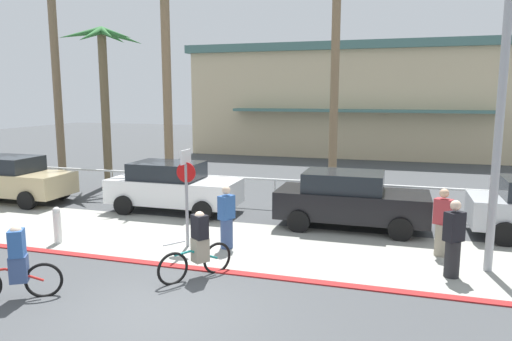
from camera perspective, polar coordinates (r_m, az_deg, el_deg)
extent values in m
plane|color=#424447|center=(18.20, 3.44, -3.40)|extent=(80.00, 80.00, 0.00)
cube|color=#9E9E93|center=(12.82, -2.70, -8.76)|extent=(44.00, 4.00, 0.02)
cube|color=maroon|center=(11.06, -6.25, -11.74)|extent=(44.00, 0.24, 0.03)
cube|color=beige|center=(34.26, 13.03, 7.83)|extent=(22.01, 9.77, 6.62)
cube|color=#47706B|center=(34.38, 13.25, 13.77)|extent=(22.61, 10.37, 0.50)
cube|color=#47706B|center=(28.90, 12.25, 7.05)|extent=(15.41, 1.20, 0.16)
cylinder|color=white|center=(16.58, 2.26, -1.11)|extent=(26.42, 0.08, 0.08)
cylinder|color=white|center=(22.13, -26.51, -0.79)|extent=(0.08, 0.08, 1.00)
cylinder|color=white|center=(20.69, -22.06, -1.13)|extent=(0.08, 0.08, 1.00)
cylinder|color=white|center=(19.39, -16.99, -1.51)|extent=(0.08, 0.08, 1.00)
cylinder|color=white|center=(18.27, -11.24, -1.92)|extent=(0.08, 0.08, 1.00)
cylinder|color=white|center=(17.35, -4.80, -2.36)|extent=(0.08, 0.08, 1.00)
cylinder|color=white|center=(16.67, 2.25, -2.80)|extent=(0.08, 0.08, 1.00)
cylinder|color=white|center=(16.27, 9.79, -3.23)|extent=(0.08, 0.08, 1.00)
cylinder|color=white|center=(16.16, 17.57, -3.61)|extent=(0.08, 0.08, 1.00)
cylinder|color=white|center=(16.35, 25.32, -3.93)|extent=(0.08, 0.08, 1.00)
cylinder|color=gray|center=(12.39, -8.33, -4.25)|extent=(0.08, 0.08, 2.20)
cube|color=white|center=(12.16, -8.47, 1.63)|extent=(0.04, 0.56, 0.36)
cylinder|color=red|center=(12.21, -8.42, -0.23)|extent=(0.52, 0.03, 0.52)
cylinder|color=white|center=(13.79, -22.79, -6.39)|extent=(0.20, 0.20, 0.85)
sphere|color=white|center=(13.67, -22.91, -4.47)|extent=(0.20, 0.20, 0.20)
cylinder|color=#9EA0A5|center=(11.45, 27.41, 7.14)|extent=(0.18, 0.18, 7.50)
cylinder|color=#756047|center=(23.45, -22.91, 10.42)|extent=(0.36, 0.36, 9.52)
cylinder|color=brown|center=(21.42, -17.69, 6.98)|extent=(0.36, 0.36, 6.60)
cone|color=#2D6B33|center=(21.17, -16.51, 15.49)|extent=(1.47, 0.32, 0.66)
cone|color=#2D6B33|center=(21.64, -15.81, 15.18)|extent=(1.56, 1.38, 0.80)
cone|color=#2D6B33|center=(22.03, -16.82, 15.17)|extent=(0.57, 1.47, 0.69)
cone|color=#2D6B33|center=(22.38, -17.92, 15.11)|extent=(1.14, 1.65, 0.63)
cone|color=#2D6B33|center=(22.22, -19.37, 15.10)|extent=(1.71, 0.88, 0.62)
cone|color=#2D6B33|center=(21.79, -20.46, 15.14)|extent=(1.85, 0.93, 0.64)
cone|color=#2D6B33|center=(21.21, -20.14, 15.23)|extent=(1.12, 1.62, 0.71)
cone|color=#2D6B33|center=(20.77, -19.11, 15.27)|extent=(0.63, 1.82, 0.82)
cone|color=#2D6B33|center=(20.86, -17.57, 15.46)|extent=(1.37, 1.22, 0.72)
cylinder|color=#846B4C|center=(19.62, -10.65, 9.67)|extent=(0.36, 0.36, 8.36)
cylinder|color=#846B4C|center=(20.56, 9.48, 11.55)|extent=(0.36, 0.36, 9.71)
cube|color=tan|center=(19.71, -27.22, -1.28)|extent=(4.40, 1.80, 0.80)
cube|color=#1E2328|center=(19.79, -27.88, 0.71)|extent=(2.29, 1.58, 0.56)
cylinder|color=black|center=(19.51, -22.32, -2.24)|extent=(0.66, 0.22, 0.66)
cylinder|color=black|center=(18.19, -25.89, -3.27)|extent=(0.66, 0.22, 0.66)
cylinder|color=black|center=(21.39, -28.19, -1.69)|extent=(0.66, 0.22, 0.66)
cube|color=white|center=(16.26, -9.79, -2.41)|extent=(4.40, 1.80, 0.80)
cube|color=#1E2328|center=(16.26, -10.64, 0.00)|extent=(2.29, 1.58, 0.56)
cylinder|color=black|center=(16.59, -4.00, -3.48)|extent=(0.66, 0.22, 0.66)
cylinder|color=black|center=(14.97, -6.46, -4.90)|extent=(0.66, 0.22, 0.66)
cylinder|color=black|center=(17.77, -12.52, -2.82)|extent=(0.66, 0.22, 0.66)
cylinder|color=black|center=(16.27, -15.63, -4.05)|extent=(0.66, 0.22, 0.66)
cube|color=black|center=(14.35, 11.44, -4.00)|extent=(4.40, 1.80, 0.80)
cube|color=#1E2328|center=(14.23, 10.52, -1.28)|extent=(2.29, 1.58, 0.56)
cylinder|color=black|center=(15.26, 17.01, -4.98)|extent=(0.66, 0.22, 0.66)
cylinder|color=black|center=(13.52, 16.99, -6.79)|extent=(0.66, 0.22, 0.66)
cylinder|color=black|center=(15.49, 6.52, -4.42)|extent=(0.66, 0.22, 0.66)
cylinder|color=black|center=(13.78, 5.15, -6.12)|extent=(0.66, 0.22, 0.66)
cylinder|color=black|center=(15.81, 26.60, -5.07)|extent=(0.66, 0.22, 0.66)
cylinder|color=black|center=(14.10, 27.79, -6.81)|extent=(0.66, 0.22, 0.66)
torus|color=black|center=(10.29, -9.99, -11.59)|extent=(0.47, 0.62, 0.72)
torus|color=black|center=(10.80, -4.71, -10.46)|extent=(0.47, 0.62, 0.72)
cylinder|color=#197F7A|center=(10.58, -6.28, -10.04)|extent=(0.44, 0.59, 0.35)
cylinder|color=#197F7A|center=(10.29, -8.83, -9.83)|extent=(0.26, 0.34, 0.07)
cylinder|color=#197F7A|center=(10.51, -6.73, -9.77)|extent=(0.05, 0.05, 0.44)
cylinder|color=silver|center=(10.13, -9.82, -8.62)|extent=(0.32, 0.43, 0.04)
cube|color=gray|center=(10.50, -6.74, -9.46)|extent=(0.41, 0.42, 0.52)
cube|color=black|center=(10.34, -6.79, -6.73)|extent=(0.43, 0.41, 0.52)
sphere|color=beige|center=(10.28, -6.82, -5.50)|extent=(0.22, 0.22, 0.22)
torus|color=black|center=(10.43, -24.19, -11.98)|extent=(0.65, 0.43, 0.72)
cylinder|color=red|center=(10.44, -26.09, -11.21)|extent=(0.61, 0.40, 0.35)
cylinder|color=red|center=(10.44, -26.63, -10.85)|extent=(0.05, 0.05, 0.44)
cube|color=#384C7A|center=(10.42, -26.66, -10.54)|extent=(0.42, 0.41, 0.52)
cube|color=#2D5699|center=(10.27, -26.87, -7.80)|extent=(0.40, 0.43, 0.52)
sphere|color=beige|center=(10.21, -26.96, -6.56)|extent=(0.22, 0.22, 0.22)
cylinder|color=#384C7A|center=(12.34, -3.55, -7.61)|extent=(0.42, 0.42, 0.79)
cube|color=#2D5699|center=(12.15, -3.59, -4.44)|extent=(0.39, 0.47, 0.61)
sphere|color=beige|center=(12.06, -3.61, -2.39)|extent=(0.22, 0.22, 0.22)
cylinder|color=#232326|center=(11.27, 22.54, -9.85)|extent=(0.45, 0.45, 0.83)
cube|color=black|center=(11.06, 22.77, -6.24)|extent=(0.47, 0.46, 0.64)
sphere|color=beige|center=(10.95, 22.92, -3.89)|extent=(0.23, 0.23, 0.23)
cylinder|color=gray|center=(12.59, 21.43, -7.83)|extent=(0.43, 0.43, 0.82)
cube|color=#A33338|center=(12.41, 21.62, -4.63)|extent=(0.47, 0.41, 0.63)
sphere|color=#D6A884|center=(12.31, 21.75, -2.56)|extent=(0.22, 0.22, 0.22)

